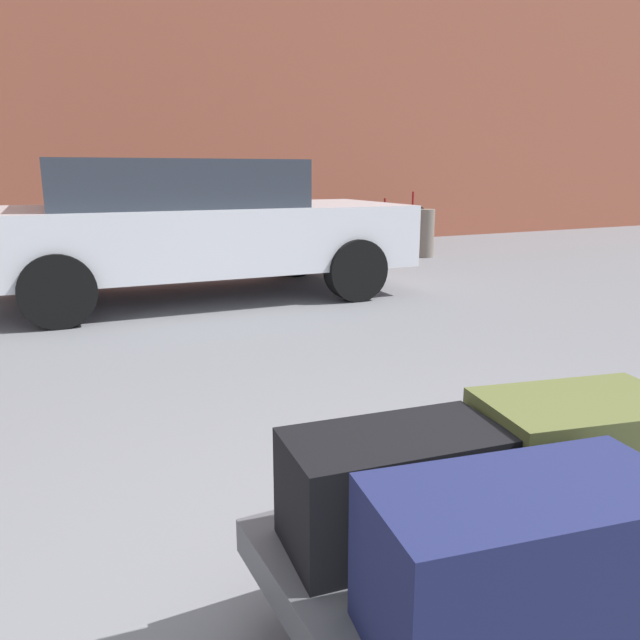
# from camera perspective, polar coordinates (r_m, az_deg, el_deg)

# --- Properties ---
(luggage_cart) EXTENTS (1.29, 0.87, 0.34)m
(luggage_cart) POSITION_cam_1_polar(r_m,az_deg,el_deg) (1.87, 17.68, -20.67)
(luggage_cart) COLOR #4C4C51
(luggage_cart) RESTS_ON ground_plane
(duffel_bag_navy_front_left) EXTENTS (0.71, 0.43, 0.34)m
(duffel_bag_navy_front_left) POSITION_cam_1_polar(r_m,az_deg,el_deg) (1.44, 18.35, -20.42)
(duffel_bag_navy_front_left) COLOR #191E47
(duffel_bag_navy_front_left) RESTS_ON luggage_cart
(duffel_bag_black_stacked_top) EXTENTS (0.61, 0.36, 0.30)m
(duffel_bag_black_stacked_top) POSITION_cam_1_polar(r_m,az_deg,el_deg) (1.69, 6.89, -15.09)
(duffel_bag_black_stacked_top) COLOR black
(duffel_bag_black_stacked_top) RESTS_ON luggage_cart
(duffel_bag_olive_center) EXTENTS (0.62, 0.45, 0.33)m
(duffel_bag_olive_center) POSITION_cam_1_polar(r_m,az_deg,el_deg) (1.97, 22.71, -11.31)
(duffel_bag_olive_center) COLOR #4C5128
(duffel_bag_olive_center) RESTS_ON luggage_cart
(parked_car) EXTENTS (4.38, 2.07, 1.42)m
(parked_car) POSITION_cam_1_polar(r_m,az_deg,el_deg) (6.63, -11.71, 8.56)
(parked_car) COLOR silver
(parked_car) RESTS_ON ground_plane
(bicycle_leaning) EXTENTS (1.75, 0.30, 0.96)m
(bicycle_leaning) POSITION_cam_1_polar(r_m,az_deg,el_deg) (11.09, 6.78, 8.62)
(bicycle_leaning) COLOR black
(bicycle_leaning) RESTS_ON ground_plane
(bollard_kerb_near) EXTENTS (0.27, 0.27, 0.74)m
(bollard_kerb_near) POSITION_cam_1_polar(r_m,az_deg,el_deg) (8.58, -4.72, 7.25)
(bollard_kerb_near) COLOR #72665B
(bollard_kerb_near) RESTS_ON ground_plane
(bollard_kerb_mid) EXTENTS (0.27, 0.27, 0.74)m
(bollard_kerb_mid) POSITION_cam_1_polar(r_m,az_deg,el_deg) (9.15, 3.05, 7.66)
(bollard_kerb_mid) COLOR #72665B
(bollard_kerb_mid) RESTS_ON ground_plane
(bollard_kerb_far) EXTENTS (0.27, 0.27, 0.74)m
(bollard_kerb_far) POSITION_cam_1_polar(r_m,az_deg,el_deg) (9.84, 9.72, 7.90)
(bollard_kerb_far) COLOR #72665B
(bollard_kerb_far) RESTS_ON ground_plane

